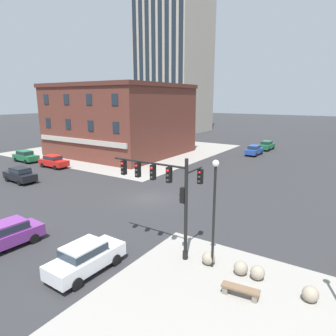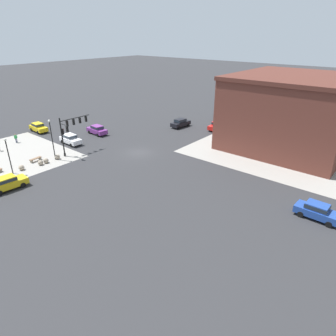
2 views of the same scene
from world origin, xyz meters
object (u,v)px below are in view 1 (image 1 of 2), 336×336
at_px(bollard_sphere_curb_a, 209,258).
at_px(car_parked_curb, 267,145).
at_px(bollard_sphere_curb_b, 241,268).
at_px(car_main_southbound_far, 20,174).
at_px(bollard_sphere_curb_c, 258,273).
at_px(car_cross_eastbound, 6,234).
at_px(bollard_sphere_curb_d, 310,294).
at_px(bench_near_signal, 240,290).
at_px(street_lamp_corner_near, 214,203).
at_px(traffic_signal_main, 168,188).
at_px(car_cross_westbound, 53,161).
at_px(car_main_northbound_far, 254,150).
at_px(car_main_southbound_near, 25,156).
at_px(car_main_mid, 85,257).

height_order(bollard_sphere_curb_a, car_parked_curb, car_parked_curb).
distance_m(bollard_sphere_curb_b, car_main_southbound_far, 27.48).
xyz_separation_m(bollard_sphere_curb_c, car_cross_eastbound, (-14.35, -5.26, 0.54)).
bearing_deg(bollard_sphere_curb_d, bench_near_signal, -152.95).
bearing_deg(car_parked_curb, bollard_sphere_curb_c, -75.38).
relative_size(street_lamp_corner_near, car_parked_curb, 1.37).
bearing_deg(traffic_signal_main, bench_near_signal, -18.22).
xyz_separation_m(car_main_southbound_far, car_cross_eastbound, (13.72, -9.19, 0.00)).
bearing_deg(car_parked_curb, car_cross_westbound, -124.06).
bearing_deg(traffic_signal_main, bollard_sphere_curb_d, -1.92).
bearing_deg(bench_near_signal, bollard_sphere_curb_d, 27.05).
bearing_deg(car_main_northbound_far, bollard_sphere_curb_d, -68.78).
height_order(street_lamp_corner_near, car_main_southbound_near, street_lamp_corner_near).
xyz_separation_m(bollard_sphere_curb_c, car_parked_curb, (-10.68, 40.97, 0.54)).
distance_m(bollard_sphere_curb_a, car_cross_westbound, 30.38).
relative_size(traffic_signal_main, car_main_northbound_far, 1.36).
distance_m(car_cross_eastbound, car_cross_westbound, 23.15).
bearing_deg(bollard_sphere_curb_c, car_main_mid, -151.11).
distance_m(traffic_signal_main, bollard_sphere_curb_b, 5.94).
relative_size(street_lamp_corner_near, car_cross_westbound, 1.39).
distance_m(traffic_signal_main, car_main_southbound_near, 34.30).
xyz_separation_m(traffic_signal_main, car_parked_curb, (-5.17, 41.10, -3.19)).
bearing_deg(car_parked_curb, street_lamp_corner_near, -78.75).
height_order(bollard_sphere_curb_b, car_parked_curb, car_parked_curb).
distance_m(bollard_sphere_curb_a, bench_near_signal, 3.07).
height_order(bollard_sphere_curb_c, car_cross_westbound, car_cross_westbound).
bearing_deg(street_lamp_corner_near, car_cross_eastbound, -156.94).
xyz_separation_m(bench_near_signal, car_main_southbound_far, (-27.80, 5.79, 0.59)).
xyz_separation_m(bollard_sphere_curb_b, bollard_sphere_curb_d, (3.47, -0.35, 0.00)).
bearing_deg(car_main_northbound_far, bollard_sphere_curb_a, -76.64).
height_order(bench_near_signal, car_main_mid, car_main_mid).
height_order(bollard_sphere_curb_d, car_parked_curb, car_parked_curb).
bearing_deg(bollard_sphere_curb_c, bollard_sphere_curb_b, -176.50).
height_order(traffic_signal_main, car_main_northbound_far, traffic_signal_main).
distance_m(traffic_signal_main, bollard_sphere_curb_a, 4.63).
bearing_deg(bench_near_signal, car_main_southbound_far, 168.24).
xyz_separation_m(bench_near_signal, car_main_mid, (-7.76, -2.57, 0.59)).
height_order(bollard_sphere_curb_d, car_main_northbound_far, car_main_northbound_far).
xyz_separation_m(street_lamp_corner_near, car_main_southbound_far, (-25.58, 4.15, -2.87)).
distance_m(car_main_northbound_far, car_main_southbound_far, 35.11).
bearing_deg(car_main_southbound_far, street_lamp_corner_near, -9.21).
distance_m(car_main_southbound_near, car_parked_curb, 40.71).
relative_size(car_main_northbound_far, car_main_mid, 1.00).
bearing_deg(car_main_southbound_far, car_parked_curb, 64.85).
bearing_deg(car_main_mid, bollard_sphere_curb_c, 28.89).
bearing_deg(bollard_sphere_curb_d, car_parked_curb, 107.78).
distance_m(bollard_sphere_curb_d, bench_near_signal, 3.20).
bearing_deg(car_main_mid, car_cross_westbound, 147.01).
height_order(car_parked_curb, car_main_mid, same).
height_order(bollard_sphere_curb_d, car_main_southbound_near, car_main_southbound_near).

